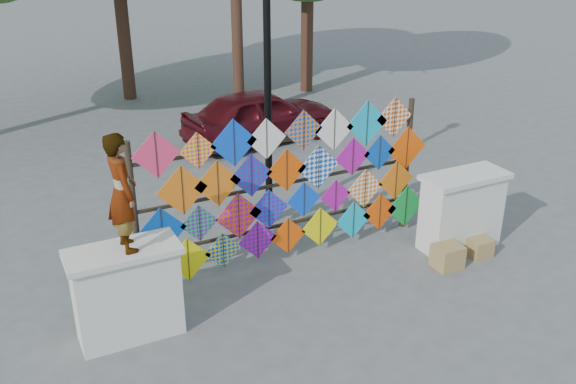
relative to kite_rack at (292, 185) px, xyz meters
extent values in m
plane|color=slate|center=(-0.10, -0.73, -1.23)|extent=(80.00, 80.00, 0.00)
cube|color=silver|center=(-2.80, -0.93, -0.63)|extent=(1.30, 0.55, 1.20)
cube|color=silver|center=(-2.80, -0.93, 0.01)|extent=(1.40, 0.65, 0.08)
cube|color=silver|center=(2.60, -0.93, -0.63)|extent=(1.30, 0.55, 1.20)
cube|color=silver|center=(2.60, -0.93, 0.01)|extent=(1.40, 0.65, 0.08)
cylinder|color=black|center=(-2.40, 0.07, -0.08)|extent=(0.09, 0.09, 2.30)
cylinder|color=black|center=(2.20, 0.07, -0.08)|extent=(0.09, 0.09, 2.30)
cube|color=black|center=(-0.10, 0.07, -0.68)|extent=(4.60, 0.04, 0.04)
cube|color=black|center=(-0.10, 0.07, 0.02)|extent=(4.60, 0.04, 0.04)
cube|color=black|center=(-0.10, 0.07, 0.72)|extent=(4.60, 0.04, 0.04)
cube|color=#F63569|center=(-2.04, 0.01, 0.84)|extent=(0.68, 0.01, 0.68)
cube|color=black|center=(-2.04, 0.00, 0.84)|extent=(0.01, 0.01, 0.67)
cube|color=#FFF00A|center=(-1.45, 0.01, 0.80)|extent=(0.55, 0.01, 0.55)
cube|color=black|center=(-1.45, 0.00, 0.80)|extent=(0.01, 0.01, 0.54)
cube|color=blue|center=(-0.92, 0.01, 0.83)|extent=(0.72, 0.01, 0.72)
cube|color=black|center=(-0.92, 0.00, 0.83)|extent=(0.01, 0.01, 0.70)
cube|color=white|center=(-0.41, 0.01, 0.81)|extent=(0.63, 0.01, 0.63)
cube|color=black|center=(-0.41, 0.00, 0.81)|extent=(0.01, 0.01, 0.62)
cube|color=#0848BD|center=(0.20, 0.01, 0.85)|extent=(0.63, 0.01, 0.63)
cube|color=black|center=(0.20, 0.00, 0.85)|extent=(0.01, 0.01, 0.62)
cube|color=white|center=(0.73, 0.01, 0.78)|extent=(0.68, 0.01, 0.68)
cube|color=black|center=(0.73, 0.00, 0.78)|extent=(0.01, 0.01, 0.67)
cube|color=#0DB3DF|center=(1.32, 0.01, 0.79)|extent=(0.75, 0.01, 0.75)
cube|color=black|center=(1.32, 0.00, 0.79)|extent=(0.01, 0.01, 0.74)
cube|color=white|center=(1.83, 0.01, 0.82)|extent=(0.67, 0.01, 0.67)
cube|color=black|center=(1.83, 0.00, 0.82)|extent=(0.01, 0.01, 0.66)
cube|color=orange|center=(-1.73, -0.03, 0.27)|extent=(0.75, 0.01, 0.75)
cube|color=black|center=(-1.73, -0.04, 0.27)|extent=(0.01, 0.01, 0.74)
cube|color=orange|center=(-1.20, -0.03, 0.27)|extent=(0.71, 0.01, 0.71)
cube|color=black|center=(-1.20, -0.04, 0.27)|extent=(0.01, 0.01, 0.70)
cube|color=#0848BD|center=(-0.68, -0.03, 0.30)|extent=(0.68, 0.01, 0.68)
cube|color=black|center=(-0.68, -0.04, 0.30)|extent=(0.01, 0.01, 0.67)
cube|color=#FD5107|center=(-0.10, -0.03, 0.28)|extent=(0.68, 0.01, 0.68)
cube|color=black|center=(-0.10, -0.04, 0.28)|extent=(0.01, 0.01, 0.66)
cube|color=white|center=(0.44, -0.03, 0.23)|extent=(0.72, 0.01, 0.72)
cube|color=black|center=(0.44, -0.04, 0.23)|extent=(0.01, 0.01, 0.71)
cube|color=#BA11A3|center=(1.06, -0.03, 0.30)|extent=(0.64, 0.01, 0.64)
cube|color=black|center=(1.06, -0.04, 0.30)|extent=(0.01, 0.01, 0.62)
cube|color=#0848BD|center=(1.56, -0.03, 0.28)|extent=(0.60, 0.01, 0.60)
cube|color=black|center=(1.56, -0.04, 0.28)|extent=(0.01, 0.01, 0.59)
cube|color=#FD5107|center=(2.10, -0.03, 0.27)|extent=(0.75, 0.01, 0.75)
cube|color=black|center=(2.10, -0.04, 0.27)|extent=(0.01, 0.01, 0.73)
cube|color=#0848BD|center=(-2.08, -0.07, -0.27)|extent=(0.73, 0.01, 0.73)
cube|color=black|center=(-2.08, -0.08, -0.27)|extent=(0.01, 0.01, 0.72)
cube|color=green|center=(-1.53, -0.07, -0.27)|extent=(0.58, 0.01, 0.58)
cube|color=black|center=(-1.53, -0.08, -0.27)|extent=(0.01, 0.01, 0.57)
cube|color=#FD5107|center=(-0.91, -0.07, -0.29)|extent=(0.74, 0.01, 0.74)
cube|color=black|center=(-0.91, -0.08, -0.29)|extent=(0.01, 0.01, 0.73)
cube|color=#5116A8|center=(-0.42, -0.07, -0.28)|extent=(0.65, 0.01, 0.65)
cube|color=black|center=(-0.42, -0.08, -0.28)|extent=(0.01, 0.01, 0.63)
cube|color=blue|center=(0.18, -0.07, -0.25)|extent=(0.59, 0.01, 0.59)
cube|color=black|center=(0.18, -0.08, -0.25)|extent=(0.01, 0.01, 0.58)
cube|color=#BA11A3|center=(0.74, -0.07, -0.30)|extent=(0.55, 0.01, 0.55)
cube|color=black|center=(0.74, -0.08, -0.30)|extent=(0.01, 0.01, 0.54)
cube|color=white|center=(1.29, -0.07, -0.28)|extent=(0.68, 0.01, 0.68)
cube|color=black|center=(1.29, -0.08, -0.28)|extent=(0.01, 0.01, 0.66)
cube|color=orange|center=(1.89, -0.07, -0.25)|extent=(0.69, 0.01, 0.69)
cube|color=black|center=(1.89, -0.08, -0.25)|extent=(0.01, 0.01, 0.68)
cube|color=#FFF00A|center=(-1.74, -0.11, -0.80)|extent=(0.70, 0.01, 0.70)
cube|color=black|center=(-1.74, -0.12, -0.80)|extent=(0.01, 0.01, 0.68)
cube|color=#FFF00A|center=(-1.20, -0.11, -0.78)|extent=(0.58, 0.01, 0.58)
cube|color=black|center=(-1.20, -0.12, -0.78)|extent=(0.01, 0.01, 0.57)
cube|color=#5116A8|center=(-0.63, -0.11, -0.74)|extent=(0.64, 0.01, 0.64)
cube|color=black|center=(-0.63, -0.12, -0.74)|extent=(0.01, 0.01, 0.62)
cube|color=#FD5107|center=(-0.12, -0.11, -0.79)|extent=(0.62, 0.01, 0.62)
cube|color=black|center=(-0.12, -0.12, -0.79)|extent=(0.01, 0.01, 0.60)
cube|color=#FFF00A|center=(0.45, -0.11, -0.77)|extent=(0.67, 0.01, 0.67)
cube|color=black|center=(0.45, -0.12, -0.77)|extent=(0.01, 0.01, 0.66)
cube|color=#0DB3DF|center=(1.07, -0.11, -0.78)|extent=(0.66, 0.01, 0.66)
cube|color=black|center=(1.07, -0.12, -0.78)|extent=(0.01, 0.01, 0.65)
cube|color=#EE4D0A|center=(1.58, -0.11, -0.75)|extent=(0.66, 0.01, 0.66)
cube|color=black|center=(1.58, -0.12, -0.75)|extent=(0.01, 0.01, 0.65)
cube|color=green|center=(2.11, -0.11, -0.76)|extent=(0.75, 0.01, 0.75)
cube|color=black|center=(2.11, -0.12, -0.76)|extent=(0.01, 0.01, 0.73)
cylinder|color=#48291F|center=(-0.10, 10.27, 0.83)|extent=(0.36, 0.36, 4.12)
cylinder|color=#48291F|center=(4.90, 8.77, 0.56)|extent=(0.36, 0.36, 3.58)
cylinder|color=#48291F|center=(2.10, 7.27, 1.52)|extent=(0.28, 0.28, 5.50)
imported|color=#99999E|center=(-2.72, -0.93, 0.80)|extent=(0.40, 0.57, 1.50)
imported|color=#4C0D15|center=(1.79, 5.23, -0.60)|extent=(3.87, 1.95, 1.27)
cylinder|color=black|center=(0.20, 1.27, 0.87)|extent=(0.12, 0.12, 4.20)
cube|color=olive|center=(2.00, -1.38, -1.04)|extent=(0.42, 0.37, 0.37)
cube|color=olive|center=(2.68, -1.33, -1.08)|extent=(0.36, 0.33, 0.30)
camera|label=1|loc=(-4.03, -8.01, 3.91)|focal=40.00mm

